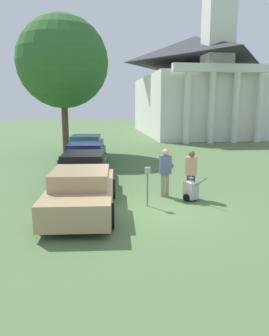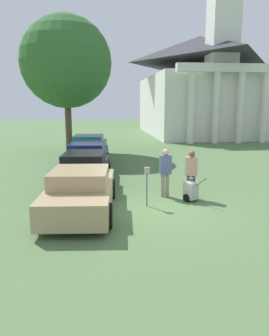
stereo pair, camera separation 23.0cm
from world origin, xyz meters
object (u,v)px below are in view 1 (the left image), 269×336
Objects in this scene: parked_car_navy at (85,157)px; person_supervisor at (191,171)px; person_worker at (165,169)px; equipment_cart at (191,190)px; parked_car_tan at (82,192)px; parked_car_teal at (86,148)px; parking_meter at (148,179)px; parked_car_black at (84,171)px; church at (194,84)px.

parked_car_navy is 2.92× the size of person_supervisor.
person_worker reaches higher than person_supervisor.
parked_car_navy is 7.06m from equipment_cart.
person_supervisor reaches higher than equipment_cart.
parked_car_navy is at bearing 94.47° from parked_car_tan.
parked_car_teal is 3.77× the size of parking_meter.
church is (11.73, 22.64, 4.83)m from parked_car_black.
person_supervisor is at bearing -107.47° from church.
parked_car_navy is at bearing -121.35° from church.
parked_car_black is at bearing -117.39° from church.
person_supervisor is at bearing -24.46° from parked_car_black.
parked_car_black is at bearing 119.06° from equipment_cart.
parked_car_tan is 6.68m from parked_car_navy.
equipment_cart is at bearing -63.53° from parked_car_teal.
person_worker reaches higher than parked_car_teal.
parked_car_navy is (0.00, 6.68, 0.01)m from parked_car_tan.
parked_car_tan is 0.23× the size of church.
parked_car_tan is at bearing -171.31° from parking_meter.
parked_car_tan is 0.95× the size of parked_car_black.
parked_car_tan is at bearing -85.53° from parked_car_black.
parked_car_navy is 23.05m from church.
church is at bearing 63.12° from parked_car_navy.
parked_car_black reaches higher than equipment_cart.
parked_car_navy is 3.51m from parked_car_teal.
parked_car_teal is 20.21m from church.
parked_car_tan is 3.29m from parked_car_black.
person_supervisor reaches higher than parked_car_tan.
parked_car_black is at bearing 94.47° from parked_car_tan.
equipment_cart is (3.82, 0.74, -0.28)m from parked_car_tan.
parked_car_tan is at bearing 163.80° from equipment_cart.
church is (11.73, 15.74, 4.81)m from parked_car_teal.
parked_car_tan is 2.22m from parking_meter.
parked_car_black is 0.24× the size of church.
parked_car_navy is at bearing 94.47° from parked_car_black.
church reaches higher than person_worker.
person_worker is at bearing -55.64° from parked_car_navy.
person_supervisor reaches higher than parked_car_navy.
parked_car_teal reaches higher than parking_meter.
person_supervisor reaches higher than parked_car_black.
parked_car_teal is at bearing -48.03° from person_supervisor.
church is at bearing -115.34° from person_worker.
parked_car_tan is 3.36m from person_worker.
equipment_cart is at bearing 14.08° from parking_meter.
equipment_cart is 26.89m from church.
parked_car_tan is 28.87m from church.
person_worker is 1.80× the size of equipment_cart.
parked_car_black reaches higher than parked_car_tan.
equipment_cart is (0.79, -0.68, -0.64)m from person_worker.
parking_meter is (2.18, 0.33, 0.27)m from parked_car_tan.
parked_car_navy is 6.71m from parking_meter.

